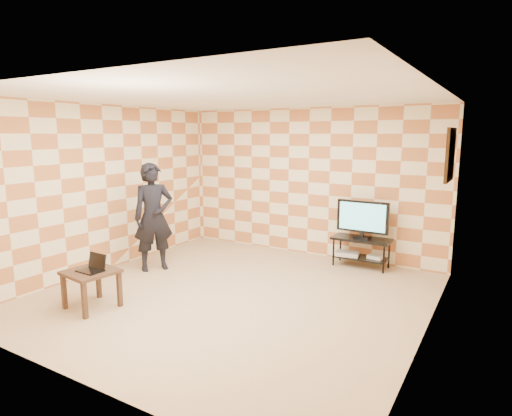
{
  "coord_description": "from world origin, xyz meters",
  "views": [
    {
      "loc": [
        3.16,
        -4.74,
        2.22
      ],
      "look_at": [
        0.0,
        0.6,
        1.15
      ],
      "focal_mm": 30.0,
      "sensor_mm": 36.0,
      "label": 1
    }
  ],
  "objects_px": {
    "tv": "(362,218)",
    "side_table": "(91,277)",
    "person": "(153,217)",
    "tv_stand": "(361,246)"
  },
  "relations": [
    {
      "from": "person",
      "to": "tv",
      "type": "bearing_deg",
      "value": -24.2
    },
    {
      "from": "side_table",
      "to": "tv",
      "type": "bearing_deg",
      "value": 54.66
    },
    {
      "from": "person",
      "to": "tv_stand",
      "type": "bearing_deg",
      "value": -24.16
    },
    {
      "from": "person",
      "to": "side_table",
      "type": "bearing_deg",
      "value": -131.57
    },
    {
      "from": "tv_stand",
      "to": "person",
      "type": "bearing_deg",
      "value": -147.24
    },
    {
      "from": "tv",
      "to": "side_table",
      "type": "distance_m",
      "value": 4.3
    },
    {
      "from": "tv_stand",
      "to": "tv",
      "type": "height_order",
      "value": "tv"
    },
    {
      "from": "tv",
      "to": "side_table",
      "type": "height_order",
      "value": "tv"
    },
    {
      "from": "tv_stand",
      "to": "side_table",
      "type": "xyz_separation_m",
      "value": [
        -2.47,
        -3.49,
        0.05
      ]
    },
    {
      "from": "tv",
      "to": "side_table",
      "type": "xyz_separation_m",
      "value": [
        -2.47,
        -3.49,
        -0.44
      ]
    }
  ]
}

